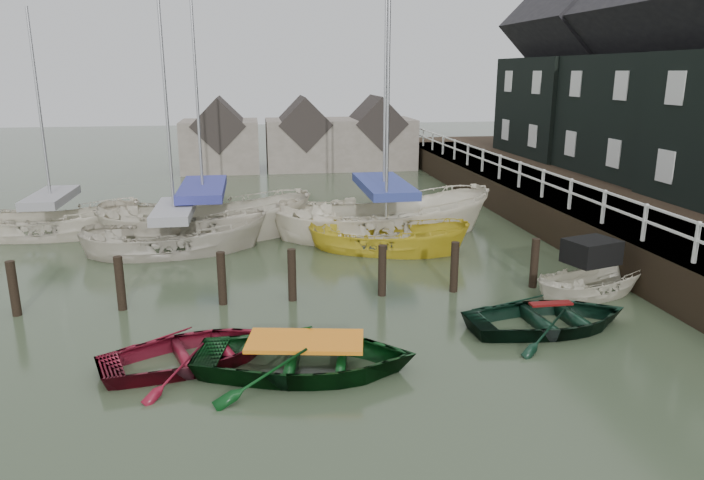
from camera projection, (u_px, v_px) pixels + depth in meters
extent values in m
plane|color=#2D3924|center=(356.00, 345.00, 13.84)|extent=(120.00, 120.00, 0.00)
cube|color=black|center=(555.00, 189.00, 24.43)|extent=(3.00, 32.00, 0.20)
cube|color=silver|center=(520.00, 163.00, 23.93)|extent=(0.06, 32.00, 0.06)
cube|color=silver|center=(520.00, 173.00, 24.04)|extent=(0.06, 32.00, 0.06)
cube|color=black|center=(678.00, 219.00, 25.62)|extent=(14.00, 38.00, 1.50)
cube|color=black|center=(660.00, 116.00, 26.49)|extent=(6.00, 7.00, 5.00)
cube|color=black|center=(674.00, 9.00, 25.38)|extent=(6.11, 7.14, 6.11)
cube|color=black|center=(578.00, 107.00, 33.16)|extent=(6.40, 7.00, 5.00)
cube|color=black|center=(585.00, 22.00, 32.05)|extent=(6.52, 7.14, 6.52)
cylinder|color=black|center=(15.00, 296.00, 15.37)|extent=(0.22, 0.22, 1.80)
cylinder|color=black|center=(121.00, 291.00, 15.74)|extent=(0.22, 0.22, 1.80)
cylinder|color=black|center=(222.00, 286.00, 16.12)|extent=(0.22, 0.22, 1.80)
cylinder|color=black|center=(292.00, 282.00, 16.39)|extent=(0.22, 0.22, 1.80)
cylinder|color=black|center=(382.00, 278.00, 16.75)|extent=(0.22, 0.22, 1.80)
cylinder|color=black|center=(454.00, 274.00, 17.05)|extent=(0.22, 0.22, 1.80)
cylinder|color=black|center=(534.00, 270.00, 17.39)|extent=(0.22, 0.22, 1.80)
cube|color=#665B51|center=(221.00, 146.00, 37.64)|extent=(4.50, 4.00, 3.00)
cube|color=#282321|center=(219.00, 124.00, 37.30)|extent=(3.18, 4.08, 3.18)
cube|color=#665B51|center=(304.00, 144.00, 38.39)|extent=(4.50, 4.00, 3.00)
cube|color=#282321|center=(303.00, 123.00, 38.05)|extent=(3.18, 4.08, 3.18)
cube|color=#665B51|center=(376.00, 143.00, 39.07)|extent=(4.50, 4.00, 3.00)
cube|color=#282321|center=(376.00, 122.00, 38.73)|extent=(3.18, 4.08, 3.18)
imported|color=maroon|center=(196.00, 363.00, 12.97)|extent=(4.44, 3.77, 0.78)
imported|color=black|center=(306.00, 372.00, 12.59)|extent=(4.93, 3.92, 0.92)
imported|color=black|center=(549.00, 328.00, 14.71)|extent=(4.14, 3.09, 0.82)
imported|color=beige|center=(591.00, 295.00, 16.93)|extent=(3.89, 2.36, 1.41)
cube|color=black|center=(591.00, 251.00, 16.82)|extent=(1.53, 1.33, 0.65)
imported|color=#BAB19F|center=(177.00, 252.00, 20.92)|extent=(6.27, 2.97, 2.33)
cylinder|color=#B2B2B7|center=(164.00, 73.00, 19.41)|extent=(0.10, 0.10, 9.01)
cube|color=gray|center=(174.00, 211.00, 20.55)|extent=(3.44, 1.59, 0.30)
imported|color=beige|center=(206.00, 236.00, 22.91)|extent=(7.82, 3.25, 2.97)
cylinder|color=#B2B2B7|center=(196.00, 76.00, 21.43)|extent=(0.10, 0.10, 8.08)
cube|color=navy|center=(203.00, 189.00, 22.45)|extent=(4.30, 1.73, 0.30)
imported|color=gold|center=(386.00, 251.00, 21.09)|extent=(5.88, 4.02, 2.13)
cylinder|color=#B2B2B7|center=(388.00, 85.00, 19.67)|extent=(0.10, 0.10, 8.52)
imported|color=beige|center=(383.00, 235.00, 23.06)|extent=(8.23, 3.41, 3.13)
cylinder|color=#B2B2B7|center=(386.00, 59.00, 21.43)|extent=(0.10, 0.10, 9.00)
cube|color=navy|center=(384.00, 186.00, 22.58)|extent=(4.52, 1.82, 0.30)
imported|color=beige|center=(56.00, 236.00, 22.97)|extent=(6.18, 2.37, 2.38)
cylinder|color=#B2B2B7|center=(39.00, 107.00, 21.77)|extent=(0.10, 0.10, 6.63)
cube|color=gray|center=(51.00, 198.00, 22.60)|extent=(3.40, 1.26, 0.30)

